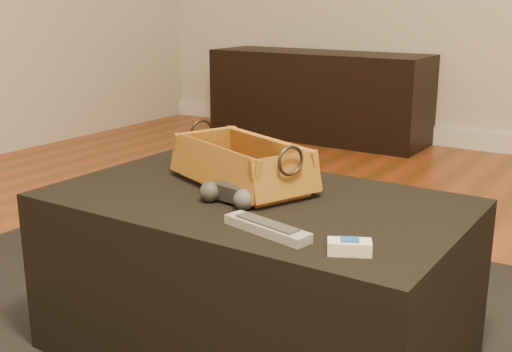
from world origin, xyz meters
The scene contains 9 objects.
baseboard centered at (0.00, 2.73, 0.06)m, with size 5.00×0.04×0.12m, color white.
media_cabinet centered at (-1.14, 2.51, 0.28)m, with size 1.44×0.45×0.57m, color black.
ottoman centered at (0.00, 0.00, 0.22)m, with size 1.00×0.60×0.42m, color black.
tv_remote centered at (-0.10, 0.06, 0.46)m, with size 0.21×0.05×0.02m, color black.
cloth_bundle centered at (0.03, 0.06, 0.48)m, with size 0.11×0.08×0.06m, color tan.
wicker_basket centered at (-0.08, 0.07, 0.48)m, with size 0.45×0.34×0.14m.
game_controller centered at (-0.01, -0.08, 0.46)m, with size 0.15×0.09×0.05m.
silver_remote centered at (0.16, -0.19, 0.44)m, with size 0.21×0.09×0.02m.
cream_gadget centered at (0.35, -0.20, 0.45)m, with size 0.09×0.07×0.03m.
Camera 1 is at (0.82, -1.24, 0.89)m, focal length 45.00 mm.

